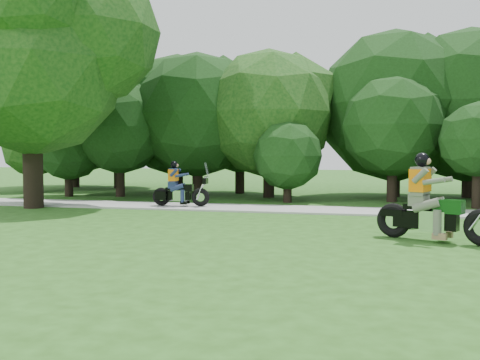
# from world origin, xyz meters

# --- Properties ---
(ground) EXTENTS (100.00, 100.00, 0.00)m
(ground) POSITION_xyz_m (0.00, 0.00, 0.00)
(ground) COLOR #254D16
(ground) RESTS_ON ground
(walkway) EXTENTS (60.00, 2.20, 0.06)m
(walkway) POSITION_xyz_m (0.00, 8.00, 0.03)
(walkway) COLOR #9C9C97
(walkway) RESTS_ON ground
(tree_line) EXTENTS (38.71, 11.18, 7.34)m
(tree_line) POSITION_xyz_m (-0.67, 14.58, 3.64)
(tree_line) COLOR black
(tree_line) RESTS_ON ground
(big_tree_west) EXTENTS (8.64, 6.56, 9.96)m
(big_tree_west) POSITION_xyz_m (-10.54, 6.85, 5.76)
(big_tree_west) COLOR black
(big_tree_west) RESTS_ON ground
(chopper_motorcycle) EXTENTS (2.63, 1.53, 1.96)m
(chopper_motorcycle) POSITION_xyz_m (2.36, 2.50, 0.72)
(chopper_motorcycle) COLOR black
(chopper_motorcycle) RESTS_ON ground
(touring_motorcycle) EXTENTS (2.09, 0.69, 1.60)m
(touring_motorcycle) POSITION_xyz_m (-5.62, 7.84, 0.64)
(touring_motorcycle) COLOR black
(touring_motorcycle) RESTS_ON walkway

